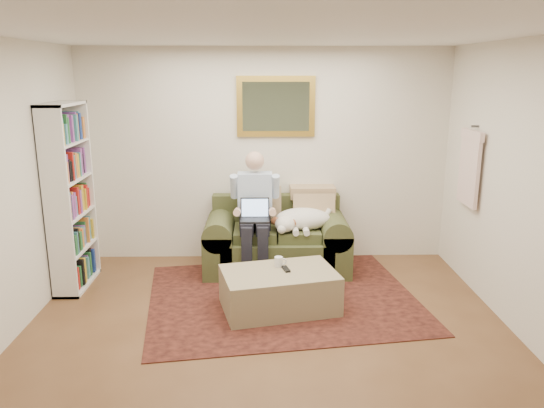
{
  "coord_description": "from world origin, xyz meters",
  "views": [
    {
      "loc": [
        -0.04,
        -3.96,
        2.32
      ],
      "look_at": [
        0.07,
        1.47,
        0.95
      ],
      "focal_mm": 35.0,
      "sensor_mm": 36.0,
      "label": 1
    }
  ],
  "objects_px": {
    "laptop": "(255,214)",
    "seated_man": "(255,215)",
    "sofa": "(277,246)",
    "coffee_mug": "(279,262)",
    "sleeping_dog": "(303,219)",
    "ottoman": "(279,290)",
    "bookshelf": "(70,197)"
  },
  "relations": [
    {
      "from": "coffee_mug",
      "to": "bookshelf",
      "type": "height_order",
      "value": "bookshelf"
    },
    {
      "from": "sleeping_dog",
      "to": "laptop",
      "type": "bearing_deg",
      "value": -166.36
    },
    {
      "from": "seated_man",
      "to": "laptop",
      "type": "height_order",
      "value": "seated_man"
    },
    {
      "from": "seated_man",
      "to": "ottoman",
      "type": "bearing_deg",
      "value": -75.53
    },
    {
      "from": "sofa",
      "to": "ottoman",
      "type": "bearing_deg",
      "value": -90.37
    },
    {
      "from": "laptop",
      "to": "ottoman",
      "type": "height_order",
      "value": "laptop"
    },
    {
      "from": "laptop",
      "to": "seated_man",
      "type": "bearing_deg",
      "value": 90.0
    },
    {
      "from": "ottoman",
      "to": "bookshelf",
      "type": "distance_m",
      "value": 2.46
    },
    {
      "from": "sleeping_dog",
      "to": "seated_man",
      "type": "bearing_deg",
      "value": -172.87
    },
    {
      "from": "ottoman",
      "to": "sofa",
      "type": "bearing_deg",
      "value": 89.63
    },
    {
      "from": "seated_man",
      "to": "bookshelf",
      "type": "height_order",
      "value": "bookshelf"
    },
    {
      "from": "seated_man",
      "to": "coffee_mug",
      "type": "relative_size",
      "value": 14.21
    },
    {
      "from": "seated_man",
      "to": "laptop",
      "type": "bearing_deg",
      "value": -90.0
    },
    {
      "from": "seated_man",
      "to": "coffee_mug",
      "type": "height_order",
      "value": "seated_man"
    },
    {
      "from": "laptop",
      "to": "coffee_mug",
      "type": "relative_size",
      "value": 3.28
    },
    {
      "from": "coffee_mug",
      "to": "laptop",
      "type": "bearing_deg",
      "value": 108.18
    },
    {
      "from": "sleeping_dog",
      "to": "coffee_mug",
      "type": "distance_m",
      "value": 0.96
    },
    {
      "from": "ottoman",
      "to": "coffee_mug",
      "type": "xyz_separation_m",
      "value": [
        -0.0,
        0.14,
        0.25
      ]
    },
    {
      "from": "ottoman",
      "to": "seated_man",
      "type": "bearing_deg",
      "value": 104.47
    },
    {
      "from": "sofa",
      "to": "bookshelf",
      "type": "height_order",
      "value": "bookshelf"
    },
    {
      "from": "laptop",
      "to": "coffee_mug",
      "type": "distance_m",
      "value": 0.84
    },
    {
      "from": "seated_man",
      "to": "laptop",
      "type": "xyz_separation_m",
      "value": [
        -0.0,
        -0.07,
        0.03
      ]
    },
    {
      "from": "coffee_mug",
      "to": "bookshelf",
      "type": "bearing_deg",
      "value": 166.65
    },
    {
      "from": "bookshelf",
      "to": "laptop",
      "type": "bearing_deg",
      "value": 6.29
    },
    {
      "from": "sofa",
      "to": "laptop",
      "type": "relative_size",
      "value": 5.15
    },
    {
      "from": "seated_man",
      "to": "coffee_mug",
      "type": "bearing_deg",
      "value": -73.2
    },
    {
      "from": "laptop",
      "to": "sleeping_dog",
      "type": "height_order",
      "value": "laptop"
    },
    {
      "from": "sofa",
      "to": "seated_man",
      "type": "bearing_deg",
      "value": -148.55
    },
    {
      "from": "sofa",
      "to": "ottoman",
      "type": "relative_size",
      "value": 1.54
    },
    {
      "from": "seated_man",
      "to": "bookshelf",
      "type": "bearing_deg",
      "value": -171.85
    },
    {
      "from": "sofa",
      "to": "coffee_mug",
      "type": "relative_size",
      "value": 16.89
    },
    {
      "from": "sofa",
      "to": "laptop",
      "type": "height_order",
      "value": "laptop"
    }
  ]
}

